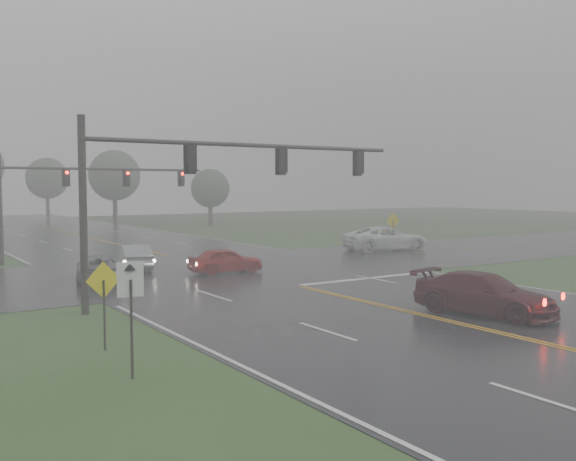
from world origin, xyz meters
TOP-DOWN VIEW (x-y plane):
  - main_road at (0.00, 20.00)m, footprint 18.00×160.00m
  - cross_street at (0.00, 22.00)m, footprint 120.00×14.00m
  - stop_bar at (4.50, 14.40)m, footprint 8.50×0.50m
  - sedan_maroon at (1.92, 5.01)m, footprint 3.33×5.62m
  - sedan_red at (-0.70, 20.22)m, footprint 4.16×2.06m
  - sedan_silver at (-4.31, 24.24)m, footprint 2.46×4.55m
  - car_grey at (-7.20, 21.50)m, footprint 3.22×4.89m
  - pickup_white at (14.72, 24.53)m, footprint 6.69×4.11m
  - signal_gantry_near at (-5.63, 13.24)m, footprint 14.58×0.32m
  - signal_gantry_far at (-6.09, 30.63)m, footprint 13.05×0.33m
  - sign_diamond_west at (-11.20, 7.71)m, footprint 1.06×0.20m
  - sign_arrow_white at (-11.50, 4.61)m, footprint 0.64×0.16m
  - sign_diamond_east at (14.89, 23.99)m, footprint 1.15×0.22m
  - tree_ne_a at (8.51, 66.48)m, footprint 6.18×6.18m
  - tree_e_near at (17.17, 57.99)m, footprint 4.58×4.58m
  - tree_n_far at (5.24, 86.87)m, footprint 5.99×5.99m

SIDE VIEW (x-z plane):
  - main_road at x=0.00m, z-range -0.01..0.01m
  - cross_street at x=0.00m, z-range -0.01..0.01m
  - stop_bar at x=4.50m, z-range 0.00..0.00m
  - sedan_maroon at x=1.92m, z-range -0.76..0.76m
  - sedan_red at x=-0.70m, z-range -0.68..0.68m
  - sedan_silver at x=-4.31m, z-range -0.71..0.71m
  - car_grey at x=-7.20m, z-range -0.63..0.63m
  - pickup_white at x=14.72m, z-range -0.87..0.87m
  - sign_diamond_west at x=-11.20m, z-range 0.45..3.01m
  - sign_diamond_east at x=14.89m, z-range 0.49..3.28m
  - sign_arrow_white at x=-11.50m, z-range 0.57..3.45m
  - tree_e_near at x=17.17m, z-range 1.05..7.77m
  - signal_gantry_far at x=-6.09m, z-range 1.37..7.94m
  - signal_gantry_near at x=-5.63m, z-range 1.52..8.81m
  - tree_n_far at x=5.24m, z-range 1.39..10.19m
  - tree_ne_a at x=8.51m, z-range 1.43..10.50m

